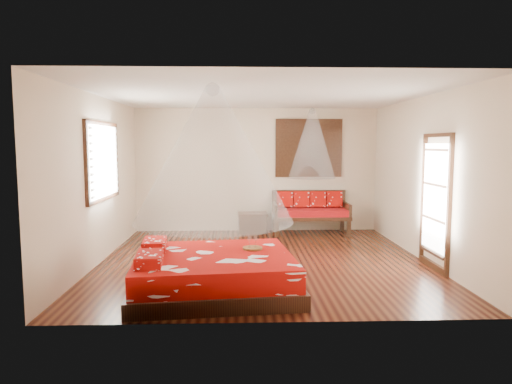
% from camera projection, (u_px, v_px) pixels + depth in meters
% --- Properties ---
extents(room, '(5.54, 5.54, 2.84)m').
position_uv_depth(room, '(263.00, 179.00, 7.69)').
color(room, black).
rests_on(room, ground).
extents(bed, '(2.37, 2.19, 0.65)m').
position_uv_depth(bed, '(213.00, 272.00, 6.19)').
color(bed, black).
rests_on(bed, floor).
extents(daybed, '(1.68, 0.75, 0.94)m').
position_uv_depth(daybed, '(310.00, 210.00, 10.19)').
color(daybed, black).
rests_on(daybed, floor).
extents(storage_chest, '(0.68, 0.51, 0.46)m').
position_uv_depth(storage_chest, '(253.00, 223.00, 10.25)').
color(storage_chest, black).
rests_on(storage_chest, floor).
extents(shutter_panel, '(1.52, 0.06, 1.32)m').
position_uv_depth(shutter_panel, '(309.00, 148.00, 10.39)').
color(shutter_panel, black).
rests_on(shutter_panel, wall_back).
extents(window_left, '(0.10, 1.74, 1.34)m').
position_uv_depth(window_left, '(103.00, 161.00, 7.76)').
color(window_left, black).
rests_on(window_left, wall_left).
extents(glazed_door, '(0.08, 1.02, 2.16)m').
position_uv_depth(glazed_door, '(435.00, 202.00, 7.23)').
color(glazed_door, black).
rests_on(glazed_door, floor).
extents(wine_tray, '(0.28, 0.28, 0.22)m').
position_uv_depth(wine_tray, '(253.00, 245.00, 6.48)').
color(wine_tray, brown).
rests_on(wine_tray, bed).
extents(mosquito_net_main, '(2.14, 2.14, 1.80)m').
position_uv_depth(mosquito_net_main, '(213.00, 155.00, 6.03)').
color(mosquito_net_main, silver).
rests_on(mosquito_net_main, ceiling).
extents(mosquito_net_daybed, '(1.03, 1.03, 1.50)m').
position_uv_depth(mosquito_net_daybed, '(312.00, 144.00, 9.91)').
color(mosquito_net_daybed, silver).
rests_on(mosquito_net_daybed, ceiling).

